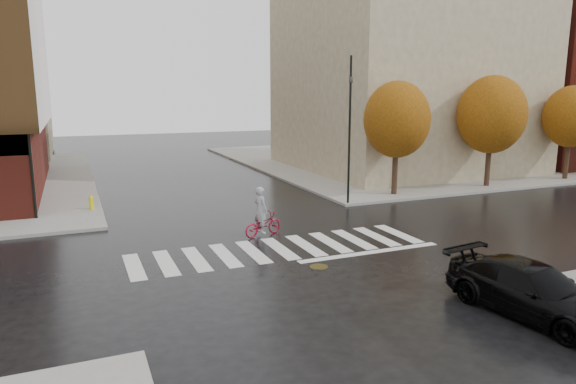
{
  "coord_description": "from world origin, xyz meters",
  "views": [
    {
      "loc": [
        -7.17,
        -17.35,
        6.01
      ],
      "look_at": [
        0.8,
        1.58,
        2.0
      ],
      "focal_mm": 32.0,
      "sensor_mm": 36.0,
      "label": 1
    }
  ],
  "objects_px": {
    "traffic_light_nw": "(28,131)",
    "traffic_light_ne": "(350,120)",
    "cyclist": "(262,219)",
    "fire_hydrant": "(91,202)",
    "sedan": "(532,290)"
  },
  "relations": [
    {
      "from": "traffic_light_nw",
      "to": "traffic_light_ne",
      "type": "distance_m",
      "value": 15.54
    },
    {
      "from": "cyclist",
      "to": "fire_hydrant",
      "type": "xyz_separation_m",
      "value": [
        -6.5,
        7.5,
        -0.2
      ]
    },
    {
      "from": "cyclist",
      "to": "fire_hydrant",
      "type": "distance_m",
      "value": 9.92
    },
    {
      "from": "sedan",
      "to": "traffic_light_nw",
      "type": "height_order",
      "value": "traffic_light_nw"
    },
    {
      "from": "traffic_light_ne",
      "to": "sedan",
      "type": "bearing_deg",
      "value": 65.16
    },
    {
      "from": "sedan",
      "to": "traffic_light_nw",
      "type": "distance_m",
      "value": 21.56
    },
    {
      "from": "traffic_light_ne",
      "to": "cyclist",
      "type": "bearing_deg",
      "value": 15.28
    },
    {
      "from": "sedan",
      "to": "traffic_light_nw",
      "type": "relative_size",
      "value": 0.68
    },
    {
      "from": "cyclist",
      "to": "traffic_light_nw",
      "type": "relative_size",
      "value": 0.29
    },
    {
      "from": "traffic_light_ne",
      "to": "traffic_light_nw",
      "type": "bearing_deg",
      "value": -25.81
    },
    {
      "from": "sedan",
      "to": "fire_hydrant",
      "type": "xyz_separation_m",
      "value": [
        -10.56,
        17.79,
        -0.18
      ]
    },
    {
      "from": "traffic_light_ne",
      "to": "fire_hydrant",
      "type": "height_order",
      "value": "traffic_light_ne"
    },
    {
      "from": "traffic_light_nw",
      "to": "fire_hydrant",
      "type": "distance_m",
      "value": 4.6
    },
    {
      "from": "sedan",
      "to": "traffic_light_nw",
      "type": "xyz_separation_m",
      "value": [
        -13.06,
        16.79,
        3.54
      ]
    },
    {
      "from": "fire_hydrant",
      "to": "cyclist",
      "type": "bearing_deg",
      "value": -49.1
    }
  ]
}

